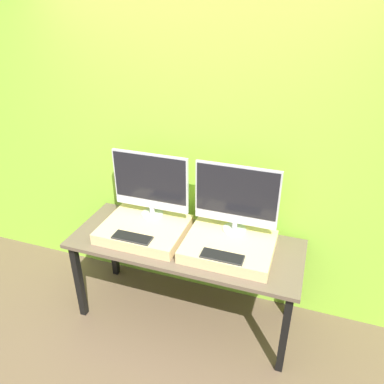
# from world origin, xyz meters

# --- Properties ---
(ground_plane) EXTENTS (12.00, 12.00, 0.00)m
(ground_plane) POSITION_xyz_m (0.00, 0.00, 0.00)
(ground_plane) COLOR brown
(wall_back) EXTENTS (8.00, 0.04, 2.60)m
(wall_back) POSITION_xyz_m (0.00, 0.72, 1.30)
(wall_back) COLOR #8CC638
(wall_back) RESTS_ON ground_plane
(workbench) EXTENTS (1.70, 0.65, 0.72)m
(workbench) POSITION_xyz_m (0.00, 0.33, 0.64)
(workbench) COLOR brown
(workbench) RESTS_ON ground_plane
(wooden_riser_left) EXTENTS (0.62, 0.50, 0.08)m
(wooden_riser_left) POSITION_xyz_m (-0.33, 0.33, 0.76)
(wooden_riser_left) COLOR #D6B77F
(wooden_riser_left) RESTS_ON workbench
(monitor_left) EXTENTS (0.60, 0.17, 0.51)m
(monitor_left) POSITION_xyz_m (-0.33, 0.48, 1.07)
(monitor_left) COLOR #B2B2B7
(monitor_left) RESTS_ON wooden_riser_left
(keyboard_left) EXTENTS (0.29, 0.11, 0.01)m
(keyboard_left) POSITION_xyz_m (-0.33, 0.14, 0.81)
(keyboard_left) COLOR #2D2D2D
(keyboard_left) RESTS_ON wooden_riser_left
(wooden_riser_right) EXTENTS (0.62, 0.50, 0.08)m
(wooden_riser_right) POSITION_xyz_m (0.33, 0.33, 0.76)
(wooden_riser_right) COLOR #D6B77F
(wooden_riser_right) RESTS_ON workbench
(monitor_right) EXTENTS (0.60, 0.17, 0.51)m
(monitor_right) POSITION_xyz_m (0.33, 0.48, 1.07)
(monitor_right) COLOR #B2B2B7
(monitor_right) RESTS_ON wooden_riser_right
(keyboard_right) EXTENTS (0.29, 0.11, 0.01)m
(keyboard_right) POSITION_xyz_m (0.33, 0.14, 0.81)
(keyboard_right) COLOR #2D2D2D
(keyboard_right) RESTS_ON wooden_riser_right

